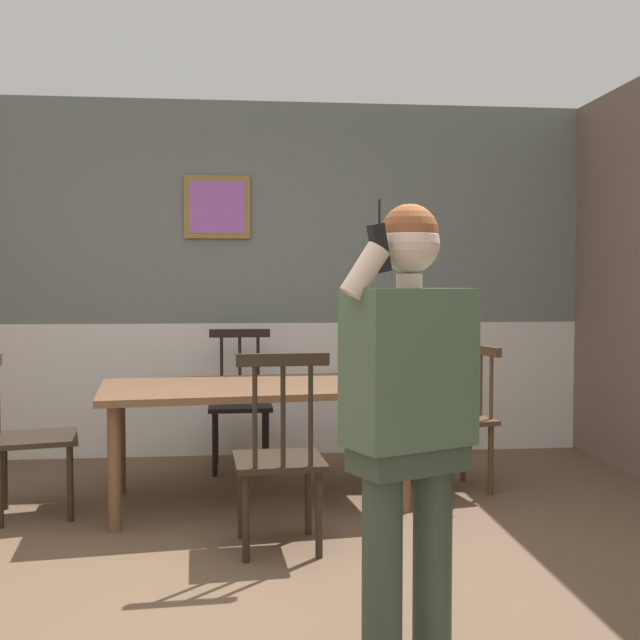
% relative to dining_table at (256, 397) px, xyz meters
% --- Properties ---
extents(ground_plane, '(6.21, 6.21, 0.00)m').
position_rel_dining_table_xyz_m(ground_plane, '(-0.02, -1.46, -0.64)').
color(ground_plane, brown).
extents(room_back_partition, '(5.34, 0.17, 2.73)m').
position_rel_dining_table_xyz_m(room_back_partition, '(-0.02, 1.37, 0.67)').
color(room_back_partition, slate).
rests_on(room_back_partition, ground_plane).
extents(dining_table, '(1.94, 1.18, 0.72)m').
position_rel_dining_table_xyz_m(dining_table, '(0.00, 0.00, 0.00)').
color(dining_table, brown).
rests_on(dining_table, ground_plane).
extents(chair_near_window, '(0.47, 0.47, 1.00)m').
position_rel_dining_table_xyz_m(chair_near_window, '(0.10, -0.87, -0.17)').
color(chair_near_window, '#2D2319').
rests_on(chair_near_window, ground_plane).
extents(chair_by_doorway, '(0.54, 0.54, 0.92)m').
position_rel_dining_table_xyz_m(chair_by_doorway, '(-1.30, -0.16, -0.18)').
color(chair_by_doorway, '#2D2319').
rests_on(chair_by_doorway, ground_plane).
extents(chair_at_table_head, '(0.45, 0.45, 1.00)m').
position_rel_dining_table_xyz_m(chair_at_table_head, '(-0.10, 0.87, -0.16)').
color(chair_at_table_head, black).
rests_on(chair_at_table_head, ground_plane).
extents(chair_opposite_corner, '(0.53, 0.53, 0.93)m').
position_rel_dining_table_xyz_m(chair_opposite_corner, '(1.30, 0.16, -0.17)').
color(chair_opposite_corner, '#513823').
rests_on(chair_opposite_corner, ground_plane).
extents(person_figure, '(0.54, 0.39, 1.60)m').
position_rel_dining_table_xyz_m(person_figure, '(0.50, -2.05, 0.27)').
color(person_figure, '#3A493A').
rests_on(person_figure, ground_plane).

